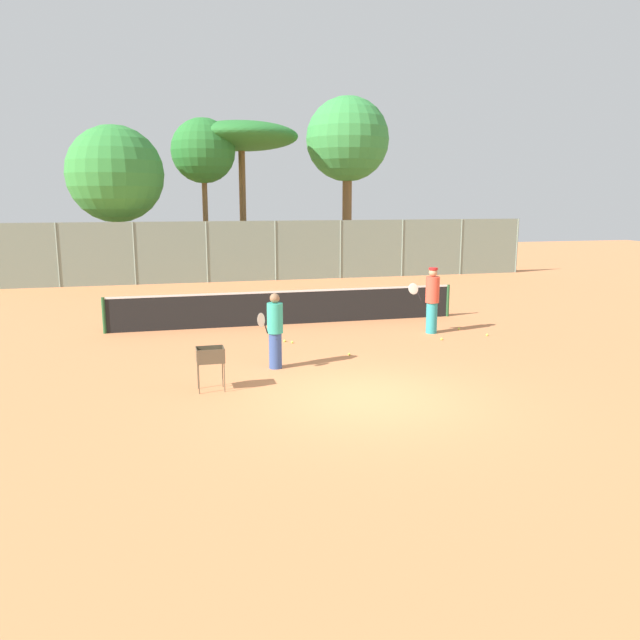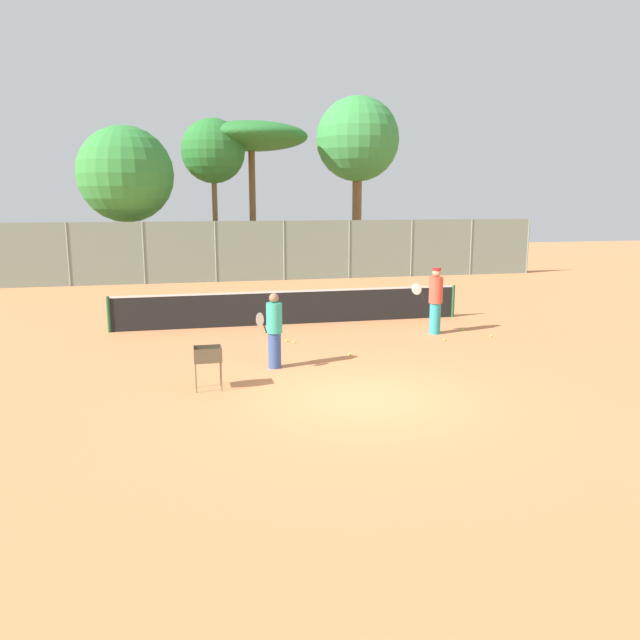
# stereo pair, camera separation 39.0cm
# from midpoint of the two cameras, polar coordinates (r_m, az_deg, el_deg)

# --- Properties ---
(ground_plane) EXTENTS (80.00, 80.00, 0.00)m
(ground_plane) POSITION_cam_midpoint_polar(r_m,az_deg,el_deg) (12.43, 4.73, -7.15)
(ground_plane) COLOR #D37F4C
(tennis_net) EXTENTS (11.02, 0.10, 1.07)m
(tennis_net) POSITION_cam_midpoint_polar(r_m,az_deg,el_deg) (19.51, -2.06, 1.23)
(tennis_net) COLOR #26592D
(tennis_net) RESTS_ON ground_plane
(back_fence) EXTENTS (29.46, 0.08, 2.86)m
(back_fence) POSITION_cam_midpoint_polar(r_m,az_deg,el_deg) (30.01, -6.02, 6.27)
(back_fence) COLOR gray
(back_fence) RESTS_ON ground_plane
(tree_0) EXTENTS (4.52, 4.52, 7.29)m
(tree_0) POSITION_cam_midpoint_polar(r_m,az_deg,el_deg) (31.69, -17.03, 12.59)
(tree_0) COLOR brown
(tree_0) RESTS_ON ground_plane
(tree_1) EXTENTS (4.60, 4.60, 9.43)m
(tree_1) POSITION_cam_midpoint_polar(r_m,az_deg,el_deg) (35.90, 3.78, 16.07)
(tree_1) COLOR brown
(tree_1) RESTS_ON ground_plane
(tree_2) EXTENTS (6.04, 6.04, 7.90)m
(tree_2) POSITION_cam_midpoint_polar(r_m,az_deg,el_deg) (34.70, -5.98, 16.26)
(tree_2) COLOR brown
(tree_2) RESTS_ON ground_plane
(tree_3) EXTENTS (3.25, 3.25, 7.91)m
(tree_3) POSITION_cam_midpoint_polar(r_m,az_deg,el_deg) (33.29, -9.40, 14.94)
(tree_3) COLOR brown
(tree_3) RESTS_ON ground_plane
(player_white_outfit) EXTENTS (0.71, 0.72, 1.76)m
(player_white_outfit) POSITION_cam_midpoint_polar(r_m,az_deg,el_deg) (14.37, -3.44, -0.90)
(player_white_outfit) COLOR #334C8C
(player_white_outfit) RESTS_ON ground_plane
(player_red_cap) EXTENTS (0.96, 0.40, 1.92)m
(player_red_cap) POSITION_cam_midpoint_polar(r_m,az_deg,el_deg) (18.38, 11.10, 1.81)
(player_red_cap) COLOR teal
(player_red_cap) RESTS_ON ground_plane
(ball_cart) EXTENTS (0.56, 0.41, 0.90)m
(ball_cart) POSITION_cam_midpoint_polar(r_m,az_deg,el_deg) (12.92, -9.39, -3.44)
(ball_cart) COLOR brown
(ball_cart) RESTS_ON ground_plane
(tennis_ball_0) EXTENTS (0.07, 0.07, 0.07)m
(tennis_ball_0) POSITION_cam_midpoint_polar(r_m,az_deg,el_deg) (19.17, 13.50, -0.84)
(tennis_ball_0) COLOR #D1E54C
(tennis_ball_0) RESTS_ON ground_plane
(tennis_ball_1) EXTENTS (0.07, 0.07, 0.07)m
(tennis_ball_1) POSITION_cam_midpoint_polar(r_m,az_deg,el_deg) (17.19, -2.43, -1.89)
(tennis_ball_1) COLOR #D1E54C
(tennis_ball_1) RESTS_ON ground_plane
(tennis_ball_2) EXTENTS (0.07, 0.07, 0.07)m
(tennis_ball_2) POSITION_cam_midpoint_polar(r_m,az_deg,el_deg) (15.68, 3.45, -3.17)
(tennis_ball_2) COLOR #D1E54C
(tennis_ball_2) RESTS_ON ground_plane
(tennis_ball_3) EXTENTS (0.07, 0.07, 0.07)m
(tennis_ball_3) POSITION_cam_midpoint_polar(r_m,az_deg,el_deg) (17.67, 11.92, -1.77)
(tennis_ball_3) COLOR #D1E54C
(tennis_ball_3) RESTS_ON ground_plane
(tennis_ball_4) EXTENTS (0.07, 0.07, 0.07)m
(tennis_ball_4) POSITION_cam_midpoint_polar(r_m,az_deg,el_deg) (17.01, -1.74, -2.02)
(tennis_ball_4) COLOR #D1E54C
(tennis_ball_4) RESTS_ON ground_plane
(tennis_ball_5) EXTENTS (0.07, 0.07, 0.07)m
(tennis_ball_5) POSITION_cam_midpoint_polar(r_m,az_deg,el_deg) (18.48, 15.93, -1.40)
(tennis_ball_5) COLOR #D1E54C
(tennis_ball_5) RESTS_ON ground_plane
(parked_car) EXTENTS (4.20, 1.70, 1.60)m
(parked_car) POSITION_cam_midpoint_polar(r_m,az_deg,el_deg) (34.71, -5.13, 5.65)
(parked_car) COLOR #3F4C8C
(parked_car) RESTS_ON ground_plane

